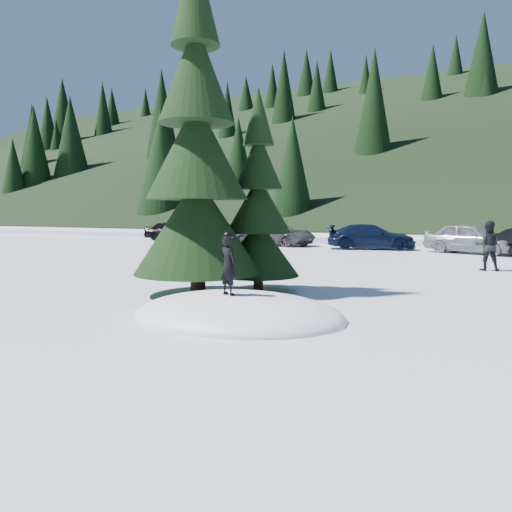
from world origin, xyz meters
The scene contains 12 objects.
ground centered at (0.00, 0.00, 0.00)m, with size 200.00×200.00×0.00m, color white.
snow_mound centered at (0.00, 0.00, 0.00)m, with size 4.48×3.52×0.96m, color white.
forest_hillside centered at (0.00, 54.00, 12.50)m, with size 200.00×60.00×25.00m, color black, non-canonical shape.
spruce_tall centered at (-2.20, 1.80, 3.32)m, with size 3.20×3.20×8.60m.
spruce_short centered at (-1.20, 3.20, 2.10)m, with size 2.20×2.20×5.37m.
child_skier centered at (-0.06, -0.26, 1.07)m, with size 0.43×0.28×1.18m, color black.
adult_0 centered at (3.99, 11.05, 0.90)m, with size 0.87×0.68×1.79m, color black.
car_0 centered at (-17.75, 21.20, 0.71)m, with size 1.67×4.15×1.41m, color black.
car_1 centered at (-13.31, 20.18, 0.74)m, with size 1.56×4.47×1.47m, color black.
car_2 centered at (-8.53, 19.62, 0.72)m, with size 2.38×5.15×1.43m, color #414347.
car_3 centered at (-2.36, 19.11, 0.70)m, with size 1.97×4.85×1.41m, color black.
car_4 centered at (2.84, 18.65, 0.77)m, with size 1.82×4.53×1.54m, color gray.
Camera 1 is at (4.95, -8.60, 2.12)m, focal length 35.00 mm.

